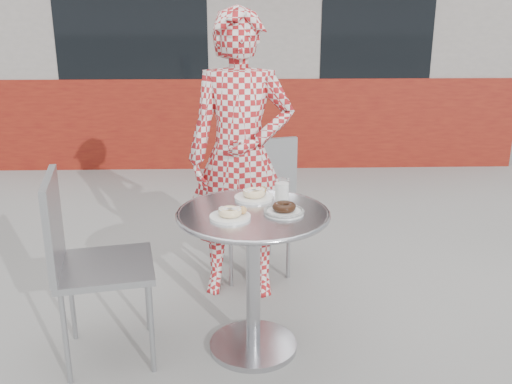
{
  "coord_description": "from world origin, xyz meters",
  "views": [
    {
      "loc": [
        -0.08,
        -2.63,
        1.73
      ],
      "look_at": [
        0.0,
        0.11,
        0.84
      ],
      "focal_mm": 40.0,
      "sensor_mm": 36.0,
      "label": 1
    }
  ],
  "objects_px": {
    "plate_checker": "(284,210)",
    "seated_person": "(240,158)",
    "plate_near": "(231,214)",
    "bistro_table": "(253,247)",
    "chair_far": "(252,230)",
    "milk_cup": "(282,191)",
    "plate_far": "(255,195)",
    "chair_left": "(106,303)"
  },
  "relations": [
    {
      "from": "chair_left",
      "to": "plate_far",
      "type": "bearing_deg",
      "value": -84.17
    },
    {
      "from": "plate_far",
      "to": "milk_cup",
      "type": "height_order",
      "value": "milk_cup"
    },
    {
      "from": "plate_far",
      "to": "milk_cup",
      "type": "distance_m",
      "value": 0.15
    },
    {
      "from": "chair_far",
      "to": "milk_cup",
      "type": "distance_m",
      "value": 0.97
    },
    {
      "from": "chair_far",
      "to": "plate_near",
      "type": "relative_size",
      "value": 4.9
    },
    {
      "from": "plate_near",
      "to": "milk_cup",
      "type": "distance_m",
      "value": 0.35
    },
    {
      "from": "chair_left",
      "to": "plate_near",
      "type": "distance_m",
      "value": 0.81
    },
    {
      "from": "chair_left",
      "to": "milk_cup",
      "type": "height_order",
      "value": "chair_left"
    },
    {
      "from": "plate_near",
      "to": "plate_checker",
      "type": "distance_m",
      "value": 0.27
    },
    {
      "from": "bistro_table",
      "to": "milk_cup",
      "type": "bearing_deg",
      "value": 43.83
    },
    {
      "from": "chair_left",
      "to": "plate_near",
      "type": "height_order",
      "value": "chair_left"
    },
    {
      "from": "seated_person",
      "to": "plate_checker",
      "type": "distance_m",
      "value": 0.74
    },
    {
      "from": "chair_left",
      "to": "milk_cup",
      "type": "relative_size",
      "value": 8.07
    },
    {
      "from": "chair_far",
      "to": "plate_checker",
      "type": "height_order",
      "value": "chair_far"
    },
    {
      "from": "chair_left",
      "to": "seated_person",
      "type": "distance_m",
      "value": 1.15
    },
    {
      "from": "bistro_table",
      "to": "chair_left",
      "type": "xyz_separation_m",
      "value": [
        -0.75,
        -0.04,
        -0.28
      ]
    },
    {
      "from": "seated_person",
      "to": "plate_near",
      "type": "bearing_deg",
      "value": -89.7
    },
    {
      "from": "chair_left",
      "to": "seated_person",
      "type": "bearing_deg",
      "value": -55.51
    },
    {
      "from": "seated_person",
      "to": "chair_far",
      "type": "bearing_deg",
      "value": 78.61
    },
    {
      "from": "seated_person",
      "to": "milk_cup",
      "type": "height_order",
      "value": "seated_person"
    },
    {
      "from": "milk_cup",
      "to": "plate_checker",
      "type": "bearing_deg",
      "value": -90.41
    },
    {
      "from": "plate_checker",
      "to": "seated_person",
      "type": "bearing_deg",
      "value": 106.5
    },
    {
      "from": "plate_far",
      "to": "plate_checker",
      "type": "bearing_deg",
      "value": -58.5
    },
    {
      "from": "plate_near",
      "to": "bistro_table",
      "type": "bearing_deg",
      "value": 38.02
    },
    {
      "from": "chair_left",
      "to": "plate_near",
      "type": "xyz_separation_m",
      "value": [
        0.64,
        -0.05,
        0.49
      ]
    },
    {
      "from": "milk_cup",
      "to": "seated_person",
      "type": "bearing_deg",
      "value": 111.41
    },
    {
      "from": "seated_person",
      "to": "plate_far",
      "type": "bearing_deg",
      "value": -77.51
    },
    {
      "from": "plate_near",
      "to": "plate_checker",
      "type": "relative_size",
      "value": 0.99
    },
    {
      "from": "plate_near",
      "to": "plate_far",
      "type": "bearing_deg",
      "value": 67.02
    },
    {
      "from": "plate_checker",
      "to": "chair_left",
      "type": "bearing_deg",
      "value": -179.14
    },
    {
      "from": "chair_far",
      "to": "plate_near",
      "type": "height_order",
      "value": "chair_far"
    },
    {
      "from": "plate_far",
      "to": "milk_cup",
      "type": "xyz_separation_m",
      "value": [
        0.14,
        -0.06,
        0.04
      ]
    },
    {
      "from": "chair_far",
      "to": "milk_cup",
      "type": "bearing_deg",
      "value": 84.03
    },
    {
      "from": "plate_far",
      "to": "milk_cup",
      "type": "relative_size",
      "value": 1.69
    },
    {
      "from": "bistro_table",
      "to": "chair_far",
      "type": "distance_m",
      "value": 0.99
    },
    {
      "from": "chair_far",
      "to": "seated_person",
      "type": "relative_size",
      "value": 0.55
    },
    {
      "from": "chair_far",
      "to": "chair_left",
      "type": "xyz_separation_m",
      "value": [
        -0.77,
        -0.98,
        0.0
      ]
    },
    {
      "from": "plate_far",
      "to": "plate_checker",
      "type": "height_order",
      "value": "plate_far"
    },
    {
      "from": "bistro_table",
      "to": "seated_person",
      "type": "relative_size",
      "value": 0.44
    },
    {
      "from": "chair_far",
      "to": "plate_checker",
      "type": "relative_size",
      "value": 4.83
    },
    {
      "from": "plate_checker",
      "to": "plate_far",
      "type": "bearing_deg",
      "value": 121.5
    },
    {
      "from": "bistro_table",
      "to": "seated_person",
      "type": "distance_m",
      "value": 0.74
    }
  ]
}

